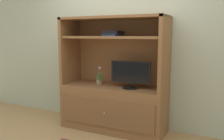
{
  "coord_description": "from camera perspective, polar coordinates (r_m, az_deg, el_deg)",
  "views": [
    {
      "loc": [
        1.52,
        -2.84,
        1.45
      ],
      "look_at": [
        0.0,
        0.35,
        0.93
      ],
      "focal_mm": 38.84,
      "sensor_mm": 36.0,
      "label": 1
    }
  ],
  "objects": [
    {
      "name": "ground_plane",
      "position": [
        3.53,
        -2.53,
        -15.82
      ],
      "size": [
        8.0,
        8.0,
        0.0
      ],
      "primitive_type": "plane",
      "color": "tan"
    },
    {
      "name": "painted_rear_wall",
      "position": [
        3.9,
        2.54,
        7.67
      ],
      "size": [
        6.0,
        0.1,
        2.8
      ],
      "primitive_type": "cube",
      "color": "#ADB29E",
      "rests_on": "ground_plane"
    },
    {
      "name": "media_console",
      "position": [
        3.7,
        0.38,
        -5.92
      ],
      "size": [
        1.58,
        0.59,
        1.7
      ],
      "color": "brown",
      "rests_on": "ground_plane"
    },
    {
      "name": "magazine_stack",
      "position": [
        3.59,
        0.24,
        8.6
      ],
      "size": [
        0.29,
        0.32,
        0.07
      ],
      "color": "#2D519E",
      "rests_on": "media_console"
    },
    {
      "name": "tv_monitor",
      "position": [
        3.48,
        4.32,
        -0.95
      ],
      "size": [
        0.59,
        0.23,
        0.39
      ],
      "color": "black",
      "rests_on": "media_console"
    },
    {
      "name": "potted_plant",
      "position": [
        3.75,
        -3.04,
        -2.67
      ],
      "size": [
        0.1,
        0.13,
        0.28
      ],
      "color": "#8C7251",
      "rests_on": "media_console"
    }
  ]
}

